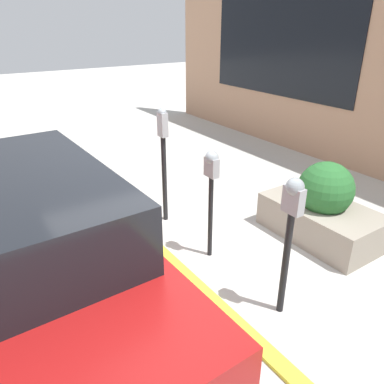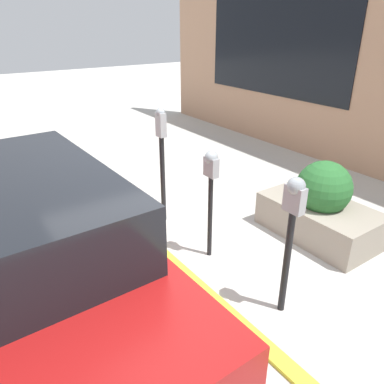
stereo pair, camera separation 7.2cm
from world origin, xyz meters
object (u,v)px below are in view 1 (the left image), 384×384
object	(u,v)px
parking_meter_second	(211,180)
parking_meter_middle	(163,151)
parking_meter_nearest	(291,221)
parked_car_front	(8,248)
planter_box	(322,209)

from	to	relation	value
parking_meter_second	parking_meter_middle	distance (m)	1.10
parking_meter_second	parking_meter_middle	size ratio (longest dim) A/B	0.83
parking_meter_nearest	parked_car_front	distance (m)	2.57
planter_box	parked_car_front	bearing A→B (deg)	79.67
parking_meter_middle	planter_box	world-z (taller)	parking_meter_middle
parking_meter_nearest	planter_box	world-z (taller)	parking_meter_nearest
parking_meter_second	planter_box	world-z (taller)	parking_meter_second
parked_car_front	parking_meter_middle	bearing A→B (deg)	-68.38
planter_box	parked_car_front	xyz separation A→B (m)	(0.66, 3.62, 0.36)
parking_meter_nearest	parking_meter_second	distance (m)	1.18
parking_meter_second	parking_meter_nearest	bearing A→B (deg)	-179.59
planter_box	parked_car_front	distance (m)	3.70
parking_meter_nearest	parking_meter_second	bearing A→B (deg)	0.41
parking_meter_nearest	planter_box	bearing A→B (deg)	-63.86
parking_meter_nearest	parking_meter_middle	bearing A→B (deg)	0.04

